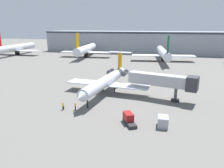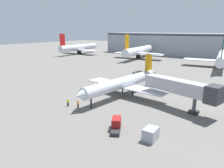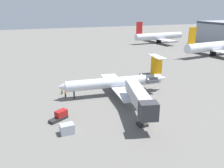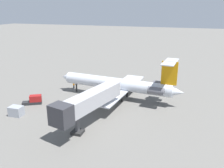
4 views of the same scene
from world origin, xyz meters
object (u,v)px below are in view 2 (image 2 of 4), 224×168
object	(u,v)px
cargo_container_uld	(151,134)
parked_airliner_west_end	(79,48)
parked_airliner_west_mid	(138,51)
baggage_tug_lead	(116,125)
parked_airliner_centre	(222,58)
ground_crew_marshaller	(78,104)
regional_jet	(125,82)
jet_bridge	(185,88)
ground_crew_loader	(68,102)

from	to	relation	value
cargo_container_uld	parked_airliner_west_end	distance (m)	115.12
parked_airliner_west_mid	baggage_tug_lead	bearing A→B (deg)	-63.05
parked_airliner_west_mid	cargo_container_uld	bearing A→B (deg)	-59.53
parked_airliner_centre	baggage_tug_lead	bearing A→B (deg)	-92.43
parked_airliner_west_end	parked_airliner_west_mid	bearing A→B (deg)	3.02
ground_crew_marshaller	regional_jet	bearing A→B (deg)	77.13
jet_bridge	parked_airliner_west_end	bearing A→B (deg)	146.07
parked_airliner_west_end	parked_airliner_west_mid	size ratio (longest dim) A/B	0.98
cargo_container_uld	regional_jet	bearing A→B (deg)	132.61
regional_jet	ground_crew_loader	distance (m)	14.95
jet_bridge	ground_crew_loader	distance (m)	23.98
cargo_container_uld	parked_airliner_centre	xyz separation A→B (m)	(-2.81, 72.93, 3.20)
regional_jet	ground_crew_loader	bearing A→B (deg)	-112.11
jet_bridge	baggage_tug_lead	bearing A→B (deg)	-111.60
cargo_container_uld	parked_airliner_west_mid	xyz separation A→B (m)	(-44.83, 76.21, 3.45)
jet_bridge	parked_airliner_centre	world-z (taller)	parked_airliner_centre
ground_crew_marshaller	cargo_container_uld	bearing A→B (deg)	-9.31
regional_jet	parked_airliner_centre	xyz separation A→B (m)	(11.99, 56.85, 0.69)
jet_bridge	ground_crew_loader	xyz separation A→B (m)	(-20.33, -12.16, -3.72)
ground_crew_marshaller	parked_airliner_centre	xyz separation A→B (m)	(15.00, 70.01, 3.27)
ground_crew_loader	regional_jet	bearing A→B (deg)	67.89
ground_crew_marshaller	parked_airliner_west_mid	size ratio (longest dim) A/B	0.05
regional_jet	cargo_container_uld	world-z (taller)	regional_jet
ground_crew_loader	baggage_tug_lead	xyz separation A→B (m)	(14.42, -2.76, -0.02)
ground_crew_marshaller	cargo_container_uld	xyz separation A→B (m)	(17.80, -2.92, 0.08)
parked_airliner_west_end	parked_airliner_centre	distance (m)	85.39
baggage_tug_lead	parked_airliner_west_end	world-z (taller)	parked_airliner_west_end
ground_crew_marshaller	parked_airliner_centre	world-z (taller)	parked_airliner_centre
jet_bridge	cargo_container_uld	distance (m)	15.05
regional_jet	parked_airliner_west_end	xyz separation A→B (m)	(-73.40, 57.85, 0.82)
regional_jet	cargo_container_uld	bearing A→B (deg)	-47.39
jet_bridge	cargo_container_uld	xyz separation A→B (m)	(0.01, -14.60, -3.64)
parked_airliner_centre	cargo_container_uld	bearing A→B (deg)	-87.80
parked_airliner_west_end	parked_airliner_centre	world-z (taller)	parked_airliner_west_end
parked_airliner_west_mid	parked_airliner_west_end	bearing A→B (deg)	-176.98
ground_crew_marshaller	baggage_tug_lead	size ratio (longest dim) A/B	0.41
regional_jet	parked_airliner_centre	size ratio (longest dim) A/B	0.80
regional_jet	baggage_tug_lead	xyz separation A→B (m)	(8.87, -16.41, -2.60)
cargo_container_uld	parked_airliner_west_mid	distance (m)	88.49
regional_jet	cargo_container_uld	distance (m)	21.99
baggage_tug_lead	parked_airliner_centre	world-z (taller)	parked_airliner_centre
baggage_tug_lead	parked_airliner_west_mid	bearing A→B (deg)	116.95
parked_airliner_west_end	regional_jet	bearing A→B (deg)	-38.24
baggage_tug_lead	cargo_container_uld	world-z (taller)	baggage_tug_lead
parked_airliner_west_end	parked_airliner_centre	size ratio (longest dim) A/B	0.90
jet_bridge	ground_crew_marshaller	distance (m)	21.61
parked_airliner_west_mid	jet_bridge	bearing A→B (deg)	-53.96
ground_crew_loader	parked_airliner_west_end	bearing A→B (deg)	133.51
baggage_tug_lead	parked_airliner_west_mid	size ratio (longest dim) A/B	0.12
ground_crew_loader	parked_airliner_centre	bearing A→B (deg)	76.04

